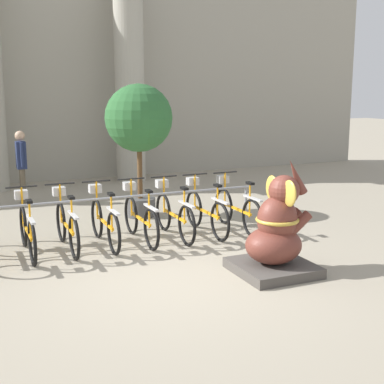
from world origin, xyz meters
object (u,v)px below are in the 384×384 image
Objects in this scene: bicycle_1 at (27,229)px; bicycle_3 at (104,221)px; bicycle_2 at (67,225)px; bicycle_4 at (140,217)px; potted_tree at (139,123)px; bicycle_6 at (205,211)px; person_pedestrian at (21,161)px; bicycle_5 at (174,214)px; bicycle_7 at (236,208)px; elephant_statue at (276,235)px.

bicycle_3 is (1.20, 0.04, 0.00)m from bicycle_1.
bicycle_1 is 1.00× the size of bicycle_2.
potted_tree is (0.57, 1.69, 1.44)m from bicycle_4.
bicycle_1 is 1.00× the size of bicycle_6.
person_pedestrian is at bearing 110.31° from bicycle_4.
person_pedestrian is at bearing 117.77° from bicycle_5.
potted_tree is (-1.24, 1.70, 1.44)m from bicycle_7.
bicycle_5 is at bearing -88.86° from potted_tree.
bicycle_6 is 1.08× the size of person_pedestrian.
potted_tree is (2.37, 1.73, 1.44)m from bicycle_1.
elephant_statue is at bearing -66.49° from person_pedestrian.
bicycle_4 is (0.60, -0.01, 0.00)m from bicycle_3.
potted_tree reaches higher than bicycle_3.
bicycle_1 is 3.01m from bicycle_6.
person_pedestrian reaches higher than bicycle_2.
potted_tree is at bearing 91.14° from bicycle_5.
potted_tree reaches higher than bicycle_7.
bicycle_1 is 3.61m from bicycle_7.
bicycle_1 is at bearing -178.12° from bicycle_3.
bicycle_1 and bicycle_6 have the same top height.
bicycle_3 is 1.00× the size of bicycle_6.
potted_tree is (-0.63, 1.68, 1.44)m from bicycle_6.
potted_tree is (-0.65, 3.92, 1.30)m from elephant_statue.
person_pedestrian reaches higher than elephant_statue.
bicycle_1 is 1.20m from bicycle_3.
bicycle_7 is 2.30m from elephant_statue.
bicycle_7 is at bearing -1.98° from bicycle_6.
bicycle_3 is at bearing -124.74° from potted_tree.
bicycle_1 is 1.08× the size of person_pedestrian.
bicycle_2 is 0.67× the size of potted_tree.
bicycle_4 is at bearing -179.95° from bicycle_5.
bicycle_2 is 3.89m from person_pedestrian.
bicycle_1 is 3.74m from elephant_statue.
bicycle_4 is 0.67× the size of potted_tree.
person_pedestrian is at bearing 84.41° from bicycle_1.
bicycle_4 is 1.08× the size of person_pedestrian.
potted_tree reaches higher than bicycle_4.
person_pedestrian is (-0.22, 3.84, 0.55)m from bicycle_2.
bicycle_7 is (1.20, -0.01, 0.00)m from bicycle_5.
bicycle_3 is 0.67× the size of potted_tree.
bicycle_4 is at bearing -69.69° from person_pedestrian.
bicycle_6 is (1.80, 0.00, 0.00)m from bicycle_3.
bicycle_4 and bicycle_7 have the same top height.
bicycle_2 is at bearing 3.46° from bicycle_1.
elephant_statue is at bearing -89.58° from bicycle_6.
bicycle_3 is at bearing -77.91° from person_pedestrian.
bicycle_2 and bicycle_6 have the same top height.
bicycle_2 is at bearing 179.91° from bicycle_5.
bicycle_6 is at bearing -55.61° from person_pedestrian.
potted_tree is at bearing 125.97° from bicycle_7.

